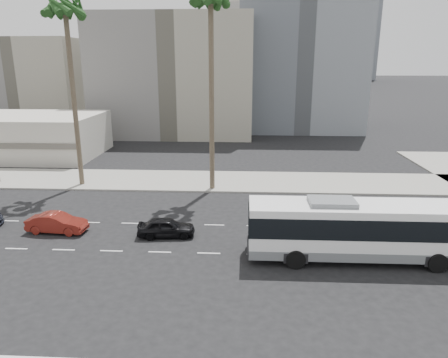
# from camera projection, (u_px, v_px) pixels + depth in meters

# --- Properties ---
(ground) EXTENTS (700.00, 700.00, 0.00)m
(ground) POSITION_uv_depth(u_px,v_px,m) (258.00, 255.00, 24.75)
(ground) COLOR black
(ground) RESTS_ON ground
(sidewalk_north) EXTENTS (120.00, 7.00, 0.15)m
(sidewalk_north) POSITION_uv_depth(u_px,v_px,m) (254.00, 182.00, 39.62)
(sidewalk_north) COLOR gray
(sidewalk_north) RESTS_ON ground
(commercial_low) EXTENTS (22.00, 12.16, 5.00)m
(commercial_low) POSITION_uv_depth(u_px,v_px,m) (8.00, 135.00, 50.53)
(commercial_low) COLOR beige
(commercial_low) RESTS_ON ground
(midrise_beige_west) EXTENTS (24.00, 18.00, 18.00)m
(midrise_beige_west) POSITION_uv_depth(u_px,v_px,m) (177.00, 76.00, 66.11)
(midrise_beige_west) COLOR gray
(midrise_beige_west) RESTS_ON ground
(midrise_gray_center) EXTENTS (20.00, 20.00, 26.00)m
(midrise_gray_center) POSITION_uv_depth(u_px,v_px,m) (298.00, 51.00, 70.73)
(midrise_gray_center) COLOR slate
(midrise_gray_center) RESTS_ON ground
(midrise_beige_far) EXTENTS (18.00, 16.00, 15.00)m
(midrise_beige_far) POSITION_uv_depth(u_px,v_px,m) (36.00, 84.00, 72.63)
(midrise_beige_far) COLOR gray
(midrise_beige_far) RESTS_ON ground
(civic_tower) EXTENTS (42.00, 42.00, 129.00)m
(civic_tower) POSITION_uv_depth(u_px,v_px,m) (245.00, 16.00, 254.32)
(civic_tower) COLOR #BBB5AA
(civic_tower) RESTS_ON ground
(highrise_right) EXTENTS (26.00, 26.00, 70.00)m
(highrise_right) POSITION_uv_depth(u_px,v_px,m) (328.00, 19.00, 233.80)
(highrise_right) COLOR #545B64
(highrise_right) RESTS_ON ground
(highrise_far) EXTENTS (22.00, 22.00, 60.00)m
(highrise_far) POSITION_uv_depth(u_px,v_px,m) (358.00, 31.00, 262.73)
(highrise_far) COLOR #545B64
(highrise_far) RESTS_ON ground
(city_bus) EXTENTS (12.71, 3.12, 3.65)m
(city_bus) POSITION_uv_depth(u_px,v_px,m) (359.00, 228.00, 23.72)
(city_bus) COLOR white
(city_bus) RESTS_ON ground
(car_a) EXTENTS (1.89, 3.90, 1.28)m
(car_a) POSITION_uv_depth(u_px,v_px,m) (166.00, 227.00, 27.19)
(car_a) COLOR black
(car_a) RESTS_ON ground
(car_b) EXTENTS (1.69, 4.10, 1.32)m
(car_b) POSITION_uv_depth(u_px,v_px,m) (57.00, 223.00, 27.86)
(car_b) COLOR maroon
(car_b) RESTS_ON ground
(palm_near) EXTENTS (5.19, 5.19, 17.45)m
(palm_near) POSITION_uv_depth(u_px,v_px,m) (211.00, 2.00, 33.06)
(palm_near) COLOR brown
(palm_near) RESTS_ON ground
(palm_mid) EXTENTS (5.45, 5.45, 16.83)m
(palm_mid) POSITION_uv_depth(u_px,v_px,m) (65.00, 13.00, 34.53)
(palm_mid) COLOR brown
(palm_mid) RESTS_ON ground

